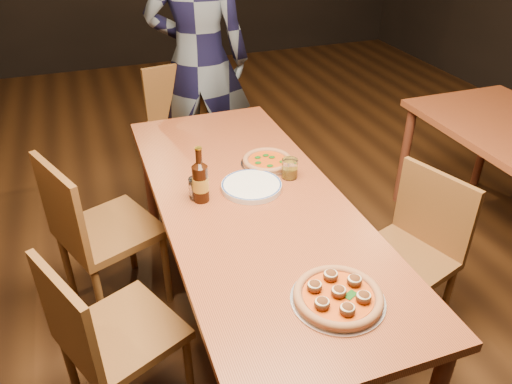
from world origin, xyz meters
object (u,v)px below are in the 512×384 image
object	(u,v)px
pizza_meatball	(338,296)
plate_stack	(252,186)
table_main	(252,213)
beer_bottle	(201,182)
amber_glass	(290,168)
chair_main_e	(402,259)
water_glass	(198,188)
diner	(199,61)
chair_main_sw	(109,229)
chair_end	(191,137)
pizza_margherita	(267,161)
chair_main_nw	(122,331)

from	to	relation	value
pizza_meatball	plate_stack	distance (m)	0.78
table_main	beer_bottle	xyz separation A→B (m)	(-0.21, 0.07, 0.16)
plate_stack	amber_glass	xyz separation A→B (m)	(0.20, 0.04, 0.03)
chair_main_e	water_glass	distance (m)	1.02
pizza_meatball	diner	xyz separation A→B (m)	(0.07, 2.15, 0.16)
chair_main_sw	plate_stack	size ratio (longest dim) A/B	3.39
chair_main_sw	diner	size ratio (longest dim) A/B	0.50
chair_end	pizza_margherita	xyz separation A→B (m)	(0.18, -0.98, 0.28)
water_glass	diner	bearing A→B (deg)	75.30
beer_bottle	water_glass	bearing A→B (deg)	109.40
chair_main_nw	plate_stack	distance (m)	0.83
table_main	water_glass	distance (m)	0.27
pizza_meatball	amber_glass	size ratio (longest dim) A/B	3.39
amber_glass	plate_stack	bearing A→B (deg)	-169.14
chair_main_e	diner	bearing A→B (deg)	178.71
beer_bottle	plate_stack	bearing A→B (deg)	3.65
table_main	chair_main_sw	bearing A→B (deg)	147.51
chair_main_nw	plate_stack	size ratio (longest dim) A/B	3.17
chair_main_nw	pizza_margherita	distance (m)	1.05
pizza_meatball	beer_bottle	xyz separation A→B (m)	(-0.28, 0.76, 0.07)
plate_stack	beer_bottle	distance (m)	0.25
chair_end	chair_main_nw	bearing A→B (deg)	-121.57
table_main	pizza_margherita	xyz separation A→B (m)	(0.18, 0.29, 0.09)
chair_main_e	amber_glass	bearing A→B (deg)	-150.58
table_main	pizza_meatball	distance (m)	0.70
chair_main_sw	amber_glass	bearing A→B (deg)	-129.99
chair_main_sw	plate_stack	world-z (taller)	chair_main_sw
beer_bottle	diner	distance (m)	1.44
water_glass	table_main	bearing A→B (deg)	-24.25
plate_stack	beer_bottle	world-z (taller)	beer_bottle
chair_main_sw	pizza_margherita	xyz separation A→B (m)	(0.80, -0.11, 0.30)
beer_bottle	table_main	bearing A→B (deg)	-18.98
chair_main_sw	plate_stack	distance (m)	0.78
pizza_meatball	amber_glass	world-z (taller)	amber_glass
chair_main_sw	beer_bottle	world-z (taller)	beer_bottle
chair_main_nw	pizza_meatball	size ratio (longest dim) A/B	2.73
pizza_meatball	pizza_margherita	size ratio (longest dim) A/B	1.22
pizza_margherita	chair_main_sw	bearing A→B (deg)	172.18
chair_main_nw	chair_end	xyz separation A→B (m)	(0.65, 1.54, 0.05)
table_main	beer_bottle	bearing A→B (deg)	161.02
pizza_meatball	chair_main_e	bearing A→B (deg)	35.56
table_main	diner	world-z (taller)	diner
pizza_margherita	plate_stack	xyz separation A→B (m)	(-0.15, -0.20, -0.00)
pizza_meatball	beer_bottle	world-z (taller)	beer_bottle
chair_main_nw	chair_main_e	distance (m)	1.30
water_glass	chair_end	bearing A→B (deg)	79.11
table_main	water_glass	bearing A→B (deg)	155.75
chair_main_sw	amber_glass	size ratio (longest dim) A/B	9.88
plate_stack	diner	xyz separation A→B (m)	(0.11, 1.38, 0.17)
chair_main_nw	diner	xyz separation A→B (m)	(0.78, 1.74, 0.49)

